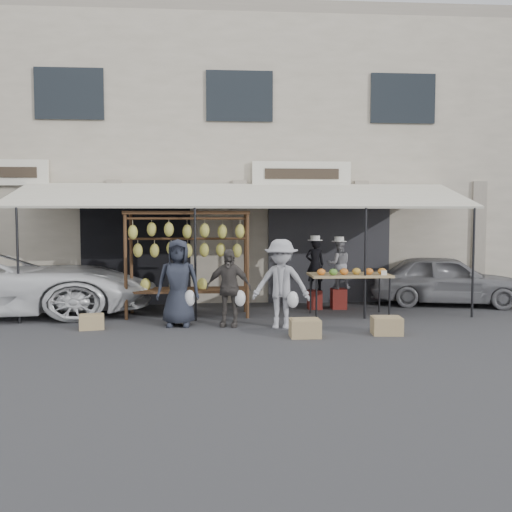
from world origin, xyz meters
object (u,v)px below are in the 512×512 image
Objects in this scene: vendor_left at (315,265)px; sedan at (446,280)px; customer_right at (281,284)px; crate_near_b at (387,326)px; customer_left at (178,283)px; crate_far at (92,322)px; vendor_right at (339,264)px; produce_table at (350,275)px; customer_mid at (229,288)px; crate_near_a at (305,328)px; banana_rack at (188,243)px.

sedan is at bearing -174.65° from vendor_left.
crate_near_b is at bearing -7.58° from customer_right.
customer_left is 1.99m from customer_right.
crate_near_b is 5.48m from crate_far.
customer_right is (-1.03, -2.17, -0.18)m from vendor_left.
vendor_right is 2.77m from sedan.
customer_mid is (-2.60, -0.95, -0.12)m from produce_table.
customer_left reaches higher than customer_mid.
customer_mid reaches higher than crate_far.
produce_table is 1.52× the size of vendor_right.
crate_near_a is 1.01× the size of crate_near_b.
vendor_left is 0.70× the size of customer_right.
sedan is at bearing -168.88° from vendor_right.
vendor_right is 2.48× the size of crate_far.
customer_left is 0.98m from customer_mid.
banana_rack is at bearing 137.93° from customer_mid.
customer_right reaches higher than vendor_right.
customer_right reaches higher than sedan.
sedan is at bearing 10.51° from banana_rack.
customer_right reaches higher than crate_near_a.
sedan reaches higher than crate_near_b.
crate_near_b is (0.81, -2.89, -0.87)m from vendor_left.
banana_rack is 1.67m from customer_mid.
vendor_left is 2.24× the size of crate_near_b.
banana_rack is 2.60m from crate_far.
customer_right is 3.75× the size of crate_far.
crate_far is (-1.75, -1.30, -1.42)m from banana_rack.
crate_near_a is 0.15× the size of sedan.
produce_table reaches higher than crate_near_a.
customer_mid is 0.89× the size of customer_right.
vendor_right is 3.37m from crate_near_a.
vendor_left is 2.23× the size of crate_near_a.
crate_near_b is (3.66, -2.18, -1.40)m from banana_rack.
produce_table is at bearing 33.21° from customer_mid.
banana_rack is 1.54× the size of customer_right.
crate_near_a is at bearing -26.68° from customer_mid.
crate_near_b is at bearing 4.73° from crate_near_a.
vendor_left is 2.40m from customer_right.
customer_mid is at bearing 41.48° from vendor_left.
crate_far is at bearing -170.48° from customer_left.
vendor_left reaches higher than customer_mid.
crate_near_a is at bearing -54.88° from customer_right.
crate_near_b is (0.23, -1.92, -0.71)m from produce_table.
customer_mid is 2.66m from crate_far.
crate_far is (-3.91, 1.00, -0.02)m from crate_near_a.
vendor_right is 5.61m from crate_far.
produce_table is 1.01× the size of customer_left.
customer_left is at bearing -96.82° from banana_rack.
banana_rack is 4.48m from crate_near_b.
customer_left is 3.21× the size of crate_near_b.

